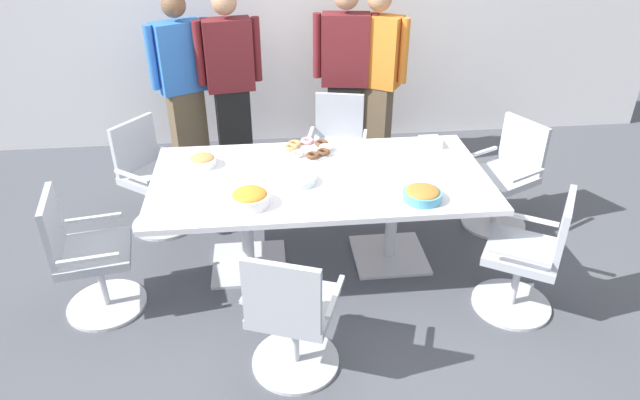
% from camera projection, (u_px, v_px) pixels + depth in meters
% --- Properties ---
extents(ground_plane, '(10.00, 10.00, 0.01)m').
position_uv_depth(ground_plane, '(320.00, 261.00, 4.44)').
color(ground_plane, '#4C4F56').
extents(back_wall, '(8.00, 0.10, 2.80)m').
position_uv_depth(back_wall, '(296.00, 10.00, 5.79)').
color(back_wall, white).
rests_on(back_wall, ground).
extents(conference_table, '(2.40, 1.20, 0.75)m').
position_uv_depth(conference_table, '(320.00, 191.00, 4.12)').
color(conference_table, silver).
rests_on(conference_table, ground).
extents(office_chair_0, '(0.72, 0.72, 0.91)m').
position_uv_depth(office_chair_0, '(504.00, 181.00, 4.72)').
color(office_chair_0, silver).
rests_on(office_chair_0, ground).
extents(office_chair_1, '(0.65, 0.65, 0.91)m').
position_uv_depth(office_chair_1, '(337.00, 152.00, 5.19)').
color(office_chair_1, silver).
rests_on(office_chair_1, ground).
extents(office_chair_2, '(0.76, 0.76, 0.91)m').
position_uv_depth(office_chair_2, '(153.00, 181.00, 4.71)').
color(office_chair_2, silver).
rests_on(office_chair_2, ground).
extents(office_chair_3, '(0.62, 0.62, 0.91)m').
position_uv_depth(office_chair_3, '(88.00, 260.00, 3.76)').
color(office_chair_3, silver).
rests_on(office_chair_3, ground).
extents(office_chair_4, '(0.69, 0.69, 0.91)m').
position_uv_depth(office_chair_4, '(292.00, 319.00, 3.28)').
color(office_chair_4, silver).
rests_on(office_chair_4, ground).
extents(office_chair_5, '(0.74, 0.74, 0.91)m').
position_uv_depth(office_chair_5, '(529.00, 260.00, 3.76)').
color(office_chair_5, silver).
rests_on(office_chair_5, ground).
extents(person_standing_0, '(0.58, 0.39, 1.72)m').
position_uv_depth(person_standing_0, '(183.00, 83.00, 5.37)').
color(person_standing_0, brown).
rests_on(person_standing_0, ground).
extents(person_standing_1, '(0.61, 0.29, 1.75)m').
position_uv_depth(person_standing_1, '(231.00, 81.00, 5.36)').
color(person_standing_1, black).
rests_on(person_standing_1, ground).
extents(person_standing_2, '(0.62, 0.28, 1.77)m').
position_uv_depth(person_standing_2, '(345.00, 76.00, 5.45)').
color(person_standing_2, black).
rests_on(person_standing_2, ground).
extents(person_standing_3, '(0.56, 0.42, 1.76)m').
position_uv_depth(person_standing_3, '(376.00, 77.00, 5.44)').
color(person_standing_3, brown).
rests_on(person_standing_3, ground).
extents(snack_bowl_pretzels, '(0.26, 0.26, 0.09)m').
position_uv_depth(snack_bowl_pretzels, '(422.00, 194.00, 3.75)').
color(snack_bowl_pretzels, '#4C9EC6').
rests_on(snack_bowl_pretzels, conference_table).
extents(snack_bowl_chips_orange, '(0.26, 0.26, 0.11)m').
position_uv_depth(snack_bowl_chips_orange, '(250.00, 197.00, 3.69)').
color(snack_bowl_chips_orange, white).
rests_on(snack_bowl_chips_orange, conference_table).
extents(snack_bowl_cookies, '(0.20, 0.20, 0.09)m').
position_uv_depth(snack_bowl_cookies, '(202.00, 160.00, 4.17)').
color(snack_bowl_cookies, white).
rests_on(snack_bowl_cookies, conference_table).
extents(donut_platter, '(0.38, 0.38, 0.04)m').
position_uv_depth(donut_platter, '(309.00, 149.00, 4.40)').
color(donut_platter, white).
rests_on(donut_platter, conference_table).
extents(plate_stack, '(0.24, 0.24, 0.05)m').
position_uv_depth(plate_stack, '(299.00, 180.00, 3.96)').
color(plate_stack, white).
rests_on(plate_stack, conference_table).
extents(napkin_pile, '(0.16, 0.16, 0.06)m').
position_uv_depth(napkin_pile, '(430.00, 142.00, 4.48)').
color(napkin_pile, white).
rests_on(napkin_pile, conference_table).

